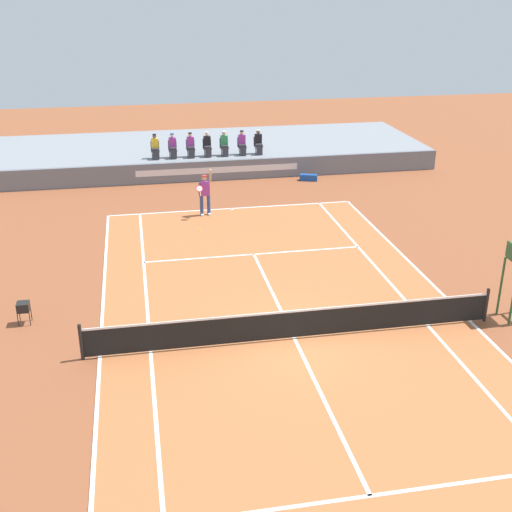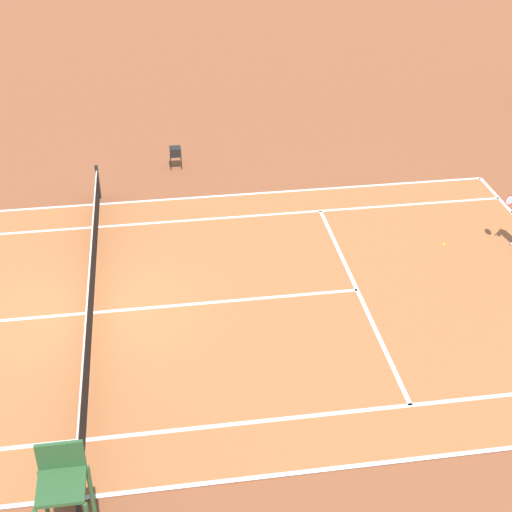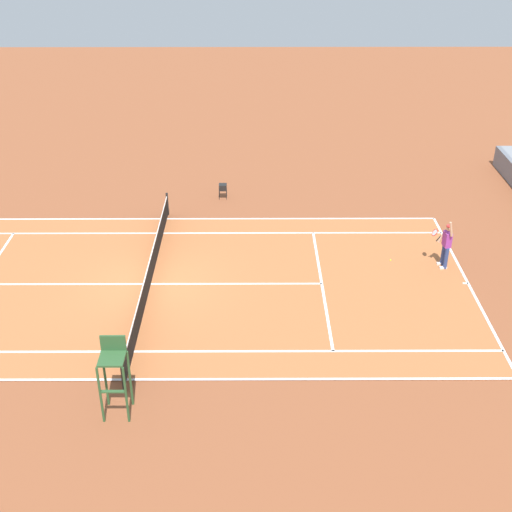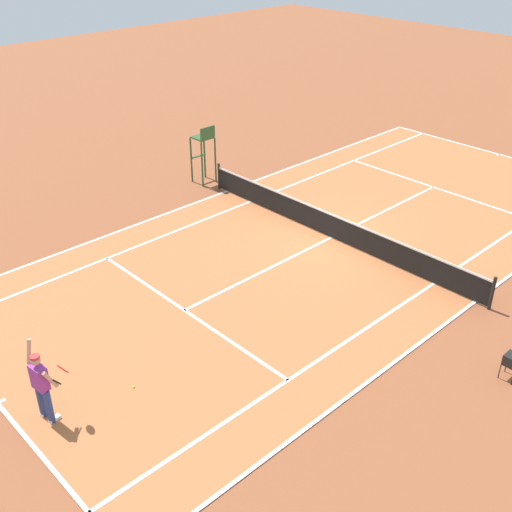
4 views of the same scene
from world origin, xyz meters
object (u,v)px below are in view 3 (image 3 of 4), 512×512
tennis_player (446,244)px  ball_hopper (223,187)px  tennis_ball (390,260)px  umpire_chair (114,368)px

tennis_player → ball_hopper: (-6.48, -8.83, -0.42)m
tennis_player → tennis_ball: tennis_player is taller
tennis_player → umpire_chair: (8.11, -11.24, 0.56)m
umpire_chair → tennis_player: bearing=125.8°
tennis_ball → umpire_chair: 12.73m
tennis_player → ball_hopper: bearing=-126.3°
tennis_player → tennis_ball: size_ratio=30.63×
tennis_player → umpire_chair: size_ratio=0.85×
tennis_ball → ball_hopper: bearing=-131.2°
tennis_ball → umpire_chair: bearing=-47.3°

